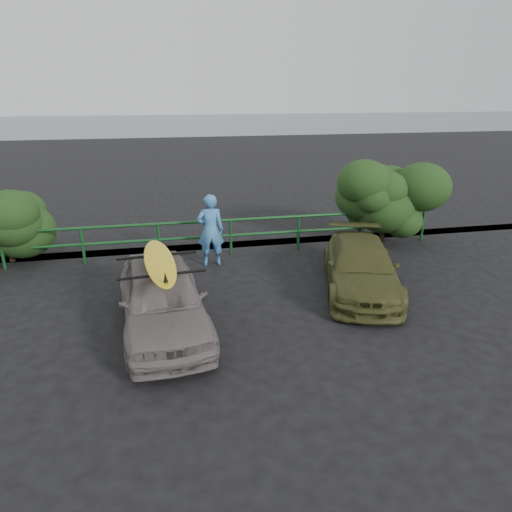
{
  "coord_description": "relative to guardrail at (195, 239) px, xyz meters",
  "views": [
    {
      "loc": [
        -0.79,
        -7.23,
        4.44
      ],
      "look_at": [
        1.11,
        1.96,
        1.01
      ],
      "focal_mm": 32.0,
      "sensor_mm": 36.0,
      "label": 1
    }
  ],
  "objects": [
    {
      "name": "ground",
      "position": [
        0.0,
        -5.0,
        -0.52
      ],
      "size": [
        80.0,
        80.0,
        0.0
      ],
      "primitive_type": "plane",
      "color": "black"
    },
    {
      "name": "shrub_left",
      "position": [
        -4.8,
        0.4,
        0.6
      ],
      "size": [
        3.2,
        2.4,
        2.24
      ],
      "primitive_type": null,
      "color": "#213F17",
      "rests_on": "ground"
    },
    {
      "name": "roof_rack",
      "position": [
        -0.95,
        -4.1,
        0.85
      ],
      "size": [
        1.64,
        1.22,
        0.05
      ],
      "primitive_type": null,
      "rotation": [
        0.0,
        0.0,
        0.09
      ],
      "color": "black",
      "rests_on": "sedan"
    },
    {
      "name": "olive_vehicle",
      "position": [
        3.59,
        -3.07,
        0.05
      ],
      "size": [
        2.7,
        4.22,
        1.14
      ],
      "primitive_type": "imported",
      "rotation": [
        0.0,
        0.0,
        -0.31
      ],
      "color": "#45471F",
      "rests_on": "ground"
    },
    {
      "name": "guardrail",
      "position": [
        0.0,
        0.0,
        0.0
      ],
      "size": [
        14.0,
        0.08,
        1.04
      ],
      "primitive_type": null,
      "color": "#154A1D",
      "rests_on": "ground"
    },
    {
      "name": "shrub_right",
      "position": [
        5.0,
        0.5,
        0.64
      ],
      "size": [
        3.2,
        2.4,
        2.32
      ],
      "primitive_type": null,
      "color": "#213F17",
      "rests_on": "ground"
    },
    {
      "name": "ocean",
      "position": [
        0.0,
        55.0,
        -0.52
      ],
      "size": [
        200.0,
        200.0,
        0.0
      ],
      "primitive_type": "plane",
      "color": "#545D66",
      "rests_on": "ground"
    },
    {
      "name": "sedan",
      "position": [
        -0.95,
        -4.1,
        0.15
      ],
      "size": [
        1.93,
        4.06,
        1.34
      ],
      "primitive_type": "imported",
      "rotation": [
        0.0,
        0.0,
        0.09
      ],
      "color": "slate",
      "rests_on": "ground"
    },
    {
      "name": "surfboard",
      "position": [
        -0.95,
        -4.1,
        0.91
      ],
      "size": [
        0.78,
        2.68,
        0.08
      ],
      "primitive_type": "ellipsoid",
      "rotation": [
        0.0,
        0.0,
        0.09
      ],
      "color": "gold",
      "rests_on": "roof_rack"
    },
    {
      "name": "man",
      "position": [
        0.36,
        -0.74,
        0.44
      ],
      "size": [
        0.71,
        0.48,
        1.93
      ],
      "primitive_type": "imported",
      "rotation": [
        0.0,
        0.0,
        3.12
      ],
      "color": "#4185C5",
      "rests_on": "ground"
    }
  ]
}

